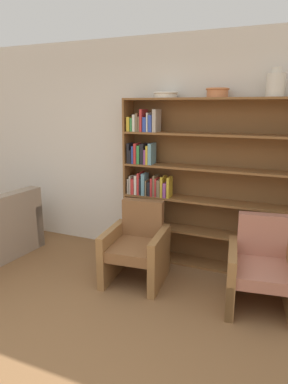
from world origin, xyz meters
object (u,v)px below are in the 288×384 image
(bookshelf, at_px, (194,186))
(vase_tall, at_px, (276,84))
(bowl_sage, at_px, (218,92))
(armchair_leather, at_px, (137,247))
(bowl_copper, at_px, (166,94))
(armchair_cushioned, at_px, (261,269))

(bookshelf, height_order, vase_tall, vase_tall)
(bowl_sage, bearing_deg, armchair_leather, -136.48)
(bowl_copper, bearing_deg, bookshelf, 2.81)
(bowl_copper, height_order, armchair_leather, bowl_copper)
(armchair_leather, distance_m, armchair_cushioned, 1.34)
(bookshelf, xyz_separation_m, bowl_copper, (-0.38, -0.02, 1.07))
(vase_tall, bearing_deg, bookshelf, 178.71)
(vase_tall, bearing_deg, bowl_sage, 180.00)
(bowl_copper, bearing_deg, armchair_leather, -97.17)
(vase_tall, xyz_separation_m, armchair_leather, (-1.28, -0.65, -1.76))
(vase_tall, bearing_deg, armchair_leather, -153.02)
(bookshelf, distance_m, armchair_cushioned, 1.26)
(bookshelf, xyz_separation_m, bowl_sage, (0.23, -0.02, 1.09))
(bowl_copper, xyz_separation_m, armchair_leather, (-0.08, -0.65, -1.67))
(bowl_sage, relative_size, armchair_cushioned, 0.29)
(bowl_sage, xyz_separation_m, armchair_leather, (-0.69, -0.65, -1.69))
(bookshelf, relative_size, armchair_leather, 2.50)
(bookshelf, height_order, armchair_leather, bookshelf)
(bowl_sage, bearing_deg, bowl_copper, 180.00)
(bookshelf, xyz_separation_m, vase_tall, (0.82, -0.02, 1.16))
(armchair_leather, bearing_deg, bookshelf, -130.04)
(vase_tall, relative_size, armchair_leather, 0.33)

